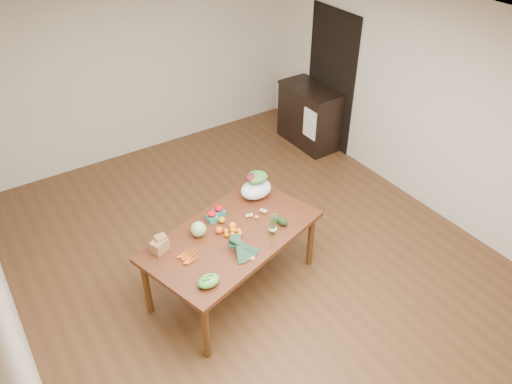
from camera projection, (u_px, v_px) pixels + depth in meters
floor at (250, 255)px, 5.90m from camera, size 6.00×6.00×0.00m
ceiling at (248, 27)px, 4.32m from camera, size 5.00×6.00×0.02m
room_walls at (249, 159)px, 5.11m from camera, size 5.02×6.02×2.70m
dining_table at (233, 261)px, 5.29m from camera, size 2.02×1.47×0.75m
doorway_dark at (331, 80)px, 7.47m from camera, size 0.02×1.00×2.10m
cabinet at (309, 116)px, 7.78m from camera, size 0.52×1.02×0.94m
dish_towel at (310, 124)px, 7.40m from camera, size 0.02×0.28×0.45m
paper_bag at (160, 245)px, 4.83m from camera, size 0.25×0.23×0.15m
cabbage at (198, 229)px, 5.01m from camera, size 0.16×0.16×0.16m
strawberry_basket_a at (212, 217)px, 5.22m from camera, size 0.13×0.13×0.10m
strawberry_basket_b at (219, 212)px, 5.29m from camera, size 0.13×0.13×0.10m
orange_a at (219, 230)px, 5.06m from camera, size 0.08×0.08×0.08m
orange_b at (222, 220)px, 5.20m from camera, size 0.07×0.07×0.07m
orange_c at (232, 226)px, 5.11m from camera, size 0.08×0.08×0.08m
mandarin_cluster at (233, 231)px, 5.04m from camera, size 0.22×0.22×0.09m
carrots at (190, 256)px, 4.79m from camera, size 0.26×0.24×0.03m
snap_pea_bag at (208, 281)px, 4.48m from camera, size 0.21×0.16×0.09m
kale_bunch at (245, 248)px, 4.78m from camera, size 0.42×0.47×0.16m
asparagus_bundle at (273, 224)px, 5.00m from camera, size 0.11×0.13×0.26m
potato_a at (251, 215)px, 5.28m from camera, size 0.05×0.05×0.05m
potato_b at (257, 217)px, 5.26m from camera, size 0.05×0.04×0.04m
potato_c at (262, 210)px, 5.35m from camera, size 0.06×0.05×0.05m
potato_d at (247, 216)px, 5.28m from camera, size 0.05×0.04×0.04m
potato_e at (265, 211)px, 5.33m from camera, size 0.06×0.05×0.05m
avocado_a at (282, 222)px, 5.17m from camera, size 0.11×0.14×0.08m
avocado_b at (278, 219)px, 5.22m from camera, size 0.09×0.11×0.06m
salad_bag at (256, 186)px, 5.51m from camera, size 0.43×0.36×0.28m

